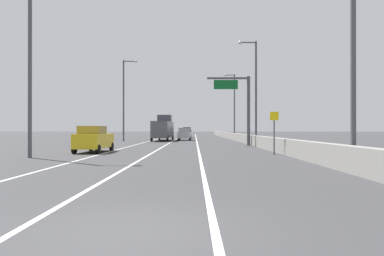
{
  "coord_description": "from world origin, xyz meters",
  "views": [
    {
      "loc": [
        1.14,
        -5.97,
        1.8
      ],
      "look_at": [
        0.76,
        52.71,
        1.95
      ],
      "focal_mm": 32.08,
      "sensor_mm": 36.0,
      "label": 1
    }
  ],
  "objects_px": {
    "car_yellow_2": "(94,139)",
    "box_truck": "(163,129)",
    "car_silver_0": "(185,134)",
    "overhead_sign_gantry": "(242,102)",
    "lamp_post_right_second": "(254,86)",
    "lamp_post_right_third": "(233,102)",
    "lamp_post_right_near": "(348,19)",
    "lamp_post_left_near": "(34,50)",
    "lamp_post_left_mid": "(125,95)",
    "speed_advisory_sign": "(274,129)",
    "car_black_1": "(187,133)"
  },
  "relations": [
    {
      "from": "lamp_post_left_mid",
      "to": "car_yellow_2",
      "type": "distance_m",
      "value": 24.09
    },
    {
      "from": "lamp_post_right_second",
      "to": "lamp_post_left_near",
      "type": "xyz_separation_m",
      "value": [
        -16.83,
        -17.64,
        0.0
      ]
    },
    {
      "from": "car_silver_0",
      "to": "lamp_post_right_near",
      "type": "bearing_deg",
      "value": -77.78
    },
    {
      "from": "speed_advisory_sign",
      "to": "lamp_post_right_third",
      "type": "relative_size",
      "value": 0.25
    },
    {
      "from": "overhead_sign_gantry",
      "to": "lamp_post_right_near",
      "type": "xyz_separation_m",
      "value": [
        1.7,
        -21.88,
        1.97
      ]
    },
    {
      "from": "lamp_post_left_near",
      "to": "lamp_post_left_mid",
      "type": "height_order",
      "value": "same"
    },
    {
      "from": "overhead_sign_gantry",
      "to": "speed_advisory_sign",
      "type": "bearing_deg",
      "value": -88.08
    },
    {
      "from": "car_silver_0",
      "to": "box_truck",
      "type": "bearing_deg",
      "value": -156.62
    },
    {
      "from": "overhead_sign_gantry",
      "to": "lamp_post_right_third",
      "type": "xyz_separation_m",
      "value": [
        1.97,
        25.4,
        1.97
      ]
    },
    {
      "from": "speed_advisory_sign",
      "to": "lamp_post_right_near",
      "type": "distance_m",
      "value": 10.08
    },
    {
      "from": "overhead_sign_gantry",
      "to": "car_black_1",
      "type": "relative_size",
      "value": 1.62
    },
    {
      "from": "lamp_post_right_third",
      "to": "car_black_1",
      "type": "bearing_deg",
      "value": 141.17
    },
    {
      "from": "lamp_post_right_second",
      "to": "car_yellow_2",
      "type": "bearing_deg",
      "value": -139.18
    },
    {
      "from": "lamp_post_right_third",
      "to": "lamp_post_left_mid",
      "type": "distance_m",
      "value": 21.49
    },
    {
      "from": "lamp_post_right_third",
      "to": "car_yellow_2",
      "type": "height_order",
      "value": "lamp_post_right_third"
    },
    {
      "from": "overhead_sign_gantry",
      "to": "car_black_1",
      "type": "xyz_separation_m",
      "value": [
        -6.67,
        32.36,
        -3.67
      ]
    },
    {
      "from": "lamp_post_left_mid",
      "to": "car_silver_0",
      "type": "bearing_deg",
      "value": 27.07
    },
    {
      "from": "lamp_post_right_third",
      "to": "car_yellow_2",
      "type": "xyz_separation_m",
      "value": [
        -14.87,
        -36.21,
        -5.69
      ]
    },
    {
      "from": "lamp_post_left_mid",
      "to": "lamp_post_right_second",
      "type": "bearing_deg",
      "value": -32.5
    },
    {
      "from": "car_black_1",
      "to": "speed_advisory_sign",
      "type": "bearing_deg",
      "value": -81.12
    },
    {
      "from": "lamp_post_right_near",
      "to": "box_truck",
      "type": "height_order",
      "value": "lamp_post_right_near"
    },
    {
      "from": "overhead_sign_gantry",
      "to": "lamp_post_right_third",
      "type": "relative_size",
      "value": 0.63
    },
    {
      "from": "box_truck",
      "to": "lamp_post_right_second",
      "type": "bearing_deg",
      "value": -49.78
    },
    {
      "from": "car_silver_0",
      "to": "overhead_sign_gantry",
      "type": "bearing_deg",
      "value": -68.35
    },
    {
      "from": "lamp_post_left_near",
      "to": "lamp_post_right_second",
      "type": "bearing_deg",
      "value": 46.36
    },
    {
      "from": "lamp_post_right_second",
      "to": "overhead_sign_gantry",
      "type": "bearing_deg",
      "value": -133.04
    },
    {
      "from": "lamp_post_right_second",
      "to": "lamp_post_right_third",
      "type": "distance_m",
      "value": 23.64
    },
    {
      "from": "lamp_post_right_third",
      "to": "car_yellow_2",
      "type": "relative_size",
      "value": 2.58
    },
    {
      "from": "lamp_post_right_third",
      "to": "lamp_post_left_mid",
      "type": "height_order",
      "value": "same"
    },
    {
      "from": "car_yellow_2",
      "to": "speed_advisory_sign",
      "type": "bearing_deg",
      "value": -10.1
    },
    {
      "from": "lamp_post_left_near",
      "to": "car_black_1",
      "type": "height_order",
      "value": "lamp_post_left_near"
    },
    {
      "from": "speed_advisory_sign",
      "to": "lamp_post_right_third",
      "type": "xyz_separation_m",
      "value": [
        1.53,
        38.58,
        4.93
      ]
    },
    {
      "from": "lamp_post_right_near",
      "to": "lamp_post_left_near",
      "type": "bearing_deg",
      "value": 160.44
    },
    {
      "from": "car_silver_0",
      "to": "box_truck",
      "type": "distance_m",
      "value": 3.64
    },
    {
      "from": "lamp_post_right_second",
      "to": "car_silver_0",
      "type": "height_order",
      "value": "lamp_post_right_second"
    },
    {
      "from": "lamp_post_left_near",
      "to": "car_yellow_2",
      "type": "relative_size",
      "value": 2.58
    },
    {
      "from": "overhead_sign_gantry",
      "to": "lamp_post_right_near",
      "type": "height_order",
      "value": "lamp_post_right_near"
    },
    {
      "from": "car_yellow_2",
      "to": "box_truck",
      "type": "xyz_separation_m",
      "value": [
        2.98,
        26.24,
        0.82
      ]
    },
    {
      "from": "speed_advisory_sign",
      "to": "car_yellow_2",
      "type": "height_order",
      "value": "speed_advisory_sign"
    },
    {
      "from": "lamp_post_right_third",
      "to": "lamp_post_left_near",
      "type": "relative_size",
      "value": 1.0
    },
    {
      "from": "overhead_sign_gantry",
      "to": "car_black_1",
      "type": "height_order",
      "value": "overhead_sign_gantry"
    },
    {
      "from": "box_truck",
      "to": "lamp_post_right_third",
      "type": "bearing_deg",
      "value": 39.94
    },
    {
      "from": "overhead_sign_gantry",
      "to": "box_truck",
      "type": "bearing_deg",
      "value": 122.74
    },
    {
      "from": "lamp_post_right_second",
      "to": "lamp_post_right_third",
      "type": "xyz_separation_m",
      "value": [
        0.33,
        23.64,
        0.0
      ]
    },
    {
      "from": "lamp_post_left_near",
      "to": "car_yellow_2",
      "type": "distance_m",
      "value": 7.96
    },
    {
      "from": "overhead_sign_gantry",
      "to": "car_silver_0",
      "type": "bearing_deg",
      "value": 111.65
    },
    {
      "from": "lamp_post_right_near",
      "to": "box_truck",
      "type": "xyz_separation_m",
      "value": [
        -11.63,
        37.32,
        -4.86
      ]
    },
    {
      "from": "lamp_post_left_near",
      "to": "car_black_1",
      "type": "xyz_separation_m",
      "value": [
        8.51,
        48.24,
        -5.64
      ]
    },
    {
      "from": "lamp_post_left_mid",
      "to": "car_silver_0",
      "type": "relative_size",
      "value": 2.67
    },
    {
      "from": "box_truck",
      "to": "lamp_post_left_mid",
      "type": "bearing_deg",
      "value": -150.77
    }
  ]
}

